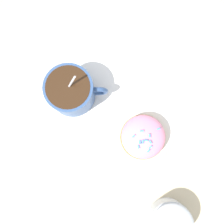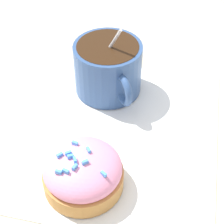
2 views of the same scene
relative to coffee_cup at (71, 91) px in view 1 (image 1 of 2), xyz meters
name	(u,v)px [view 1 (image 1 of 2)]	position (x,y,z in m)	size (l,w,h in m)	color
ground_plane	(108,113)	(-0.08, -0.01, -0.04)	(3.00, 3.00, 0.00)	#C6B793
paper_napkin	(108,113)	(-0.08, -0.01, -0.04)	(0.30, 0.31, 0.00)	white
coffee_cup	(71,91)	(0.00, 0.00, 0.00)	(0.11, 0.09, 0.11)	#335184
frosted_pastry	(143,137)	(-0.17, 0.00, -0.02)	(0.09, 0.09, 0.05)	#C18442
sugar_bowl	(171,222)	(-0.29, 0.11, -0.01)	(0.08, 0.08, 0.07)	silver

